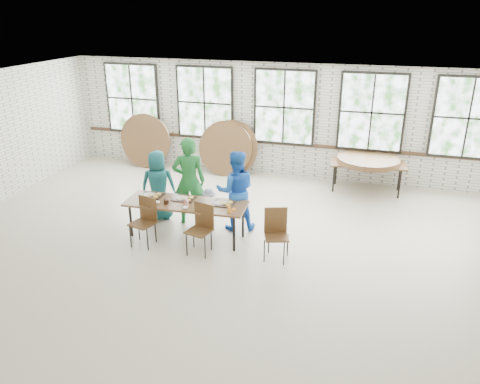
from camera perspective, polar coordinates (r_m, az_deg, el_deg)
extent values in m
plane|color=beige|center=(8.95, -0.74, -7.17)|extent=(12.00, 12.00, 0.00)
plane|color=white|center=(7.95, -0.84, 12.12)|extent=(12.00, 12.00, 0.00)
plane|color=silver|center=(12.53, 5.42, 8.61)|extent=(12.00, 0.00, 12.00)
plane|color=silver|center=(4.73, -17.93, -16.27)|extent=(12.00, 0.00, 12.00)
cube|color=#422819|center=(12.65, 5.29, 5.94)|extent=(11.80, 0.05, 0.08)
cube|color=black|center=(13.91, -12.98, 11.06)|extent=(1.62, 0.05, 1.97)
cube|color=white|center=(13.88, -13.05, 11.03)|extent=(1.50, 0.01, 1.85)
cube|color=black|center=(12.99, -4.30, 10.81)|extent=(1.62, 0.05, 1.97)
cube|color=white|center=(12.95, -4.36, 10.78)|extent=(1.50, 0.01, 1.85)
cube|color=black|center=(12.39, 5.42, 10.24)|extent=(1.62, 0.05, 1.97)
cube|color=white|center=(12.35, 5.39, 10.21)|extent=(1.50, 0.01, 1.85)
cube|color=black|center=(12.17, 15.76, 9.32)|extent=(1.62, 0.05, 1.97)
cube|color=white|center=(12.13, 15.75, 9.29)|extent=(1.50, 0.01, 1.85)
cube|color=black|center=(12.34, 26.08, 8.09)|extent=(1.62, 0.05, 1.97)
cube|color=white|center=(12.30, 26.10, 8.06)|extent=(1.50, 0.01, 1.85)
cube|color=brown|center=(9.23, -6.61, -1.40)|extent=(2.44, 0.92, 0.04)
cylinder|color=black|center=(9.60, -13.17, -3.36)|extent=(0.05, 0.05, 0.70)
cylinder|color=black|center=(10.07, -11.53, -1.98)|extent=(0.05, 0.05, 0.70)
cylinder|color=black|center=(8.79, -0.74, -5.16)|extent=(0.05, 0.05, 0.70)
cylinder|color=black|center=(9.31, 0.36, -3.55)|extent=(0.05, 0.05, 0.70)
cube|color=#54371C|center=(9.15, -11.83, -3.81)|extent=(0.51, 0.49, 0.03)
cube|color=#54371C|center=(9.18, -11.15, -1.98)|extent=(0.41, 0.14, 0.50)
cylinder|color=black|center=(9.20, -13.21, -5.38)|extent=(0.02, 0.02, 0.44)
cylinder|color=black|center=(9.47, -12.22, -4.50)|extent=(0.02, 0.02, 0.44)
cylinder|color=black|center=(9.04, -11.21, -5.72)|extent=(0.02, 0.02, 0.44)
cylinder|color=black|center=(9.31, -10.26, -4.81)|extent=(0.02, 0.02, 0.44)
cube|color=#54371C|center=(8.70, -5.05, -4.81)|extent=(0.51, 0.49, 0.03)
cube|color=#54371C|center=(8.73, -4.38, -2.86)|extent=(0.41, 0.13, 0.50)
cylinder|color=black|center=(8.73, -6.52, -6.47)|extent=(0.02, 0.02, 0.44)
cylinder|color=black|center=(9.01, -5.68, -5.50)|extent=(0.02, 0.02, 0.44)
cylinder|color=black|center=(8.61, -4.29, -6.82)|extent=(0.02, 0.02, 0.44)
cylinder|color=black|center=(8.89, -3.52, -5.82)|extent=(0.02, 0.02, 0.44)
cube|color=#54371C|center=(8.50, 4.46, -5.48)|extent=(0.53, 0.51, 0.03)
cube|color=#54371C|center=(8.56, 4.37, -3.41)|extent=(0.41, 0.16, 0.50)
cylinder|color=black|center=(8.49, 2.98, -7.21)|extent=(0.02, 0.02, 0.44)
cylinder|color=black|center=(8.78, 3.51, -6.18)|extent=(0.02, 0.02, 0.44)
cylinder|color=black|center=(8.43, 5.37, -7.53)|extent=(0.02, 0.02, 0.44)
cylinder|color=black|center=(8.72, 5.82, -6.48)|extent=(0.02, 0.02, 0.44)
imported|color=#1C676D|center=(10.12, -9.92, 0.80)|extent=(0.87, 0.72, 1.53)
imported|color=#1C692A|center=(9.78, -6.23, 1.34)|extent=(0.80, 0.66, 1.88)
imported|color=#152443|center=(9.83, -3.78, -1.82)|extent=(0.57, 0.40, 0.81)
imported|color=blue|center=(9.49, -0.52, 0.16)|extent=(0.98, 0.87, 1.68)
cube|color=brown|center=(11.93, 15.34, 3.36)|extent=(1.86, 0.92, 0.04)
cylinder|color=black|center=(11.82, 11.35, 1.65)|extent=(0.04, 0.04, 0.70)
cylinder|color=black|center=(12.34, 11.62, 2.49)|extent=(0.04, 0.04, 0.70)
cylinder|color=black|center=(11.81, 18.88, 0.85)|extent=(0.04, 0.04, 0.70)
cylinder|color=black|center=(12.33, 18.83, 1.72)|extent=(0.04, 0.04, 0.70)
cube|color=black|center=(9.65, -10.69, -0.42)|extent=(0.44, 0.33, 0.02)
cube|color=black|center=(9.39, -6.82, -0.83)|extent=(0.44, 0.33, 0.02)
cube|color=black|center=(9.09, -2.05, -1.45)|extent=(0.44, 0.33, 0.02)
cylinder|color=black|center=(9.20, -9.02, -1.17)|extent=(0.09, 0.09, 0.09)
cube|color=red|center=(9.01, -6.54, -1.48)|extent=(0.07, 0.07, 0.11)
cylinder|color=blue|center=(9.00, -4.97, -1.49)|extent=(0.07, 0.07, 0.10)
cylinder|color=orange|center=(8.71, -1.30, -2.19)|extent=(0.07, 0.07, 0.11)
cylinder|color=white|center=(8.85, -4.18, -1.87)|extent=(0.17, 0.17, 0.10)
ellipsoid|color=white|center=(9.26, -10.04, -1.23)|extent=(0.11, 0.11, 0.05)
ellipsoid|color=white|center=(8.94, -6.69, -1.90)|extent=(0.11, 0.11, 0.05)
cylinder|color=brown|center=(11.92, 15.36, 3.54)|extent=(1.50, 1.50, 0.04)
cylinder|color=brown|center=(11.91, 15.38, 3.75)|extent=(1.50, 1.50, 0.04)
cylinder|color=brown|center=(11.89, 15.40, 3.95)|extent=(1.50, 1.50, 0.04)
cylinder|color=brown|center=(13.77, -11.58, 6.19)|extent=(1.50, 0.21, 1.50)
cylinder|color=brown|center=(13.64, -11.42, 6.06)|extent=(1.50, 0.39, 1.47)
cylinder|color=brown|center=(12.78, -1.10, 5.43)|extent=(1.50, 0.36, 1.47)
cylinder|color=brown|center=(12.73, -1.83, 5.35)|extent=(1.50, 0.42, 1.46)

